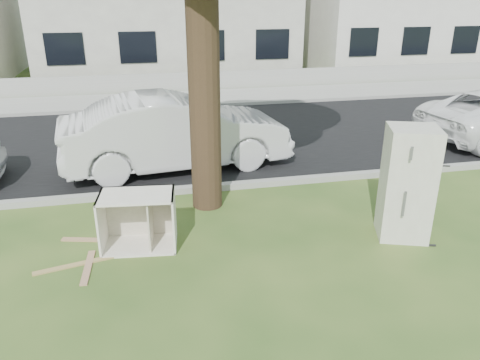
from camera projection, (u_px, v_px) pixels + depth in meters
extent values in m
plane|color=#2B4C1B|center=(252.00, 252.00, 7.05)|extent=(120.00, 120.00, 0.00)
cube|color=black|center=(199.00, 138.00, 12.48)|extent=(120.00, 7.00, 0.01)
cube|color=gray|center=(223.00, 189.00, 9.27)|extent=(120.00, 0.18, 0.12)
cube|color=gray|center=(185.00, 108.00, 15.70)|extent=(120.00, 0.18, 0.12)
cube|color=gray|center=(181.00, 99.00, 17.01)|extent=(120.00, 2.80, 0.01)
cube|color=gray|center=(176.00, 82.00, 18.33)|extent=(120.00, 0.15, 0.70)
cylinder|color=black|center=(203.00, 60.00, 7.62)|extent=(0.54, 0.54, 5.20)
cube|color=#B5AEA3|center=(407.00, 184.00, 7.21)|extent=(0.92, 0.89, 1.78)
cube|color=silver|center=(138.00, 221.00, 7.05)|extent=(1.18, 0.81, 0.86)
cube|color=#9F854D|center=(75.00, 265.00, 6.69)|extent=(1.15, 0.35, 0.02)
cube|color=#A37B55|center=(93.00, 240.00, 7.36)|extent=(1.00, 0.35, 0.02)
cube|color=#A87B5D|center=(88.00, 267.00, 6.63)|extent=(0.15, 0.89, 0.02)
imported|color=silver|center=(176.00, 132.00, 10.16)|extent=(5.07, 2.27, 1.62)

